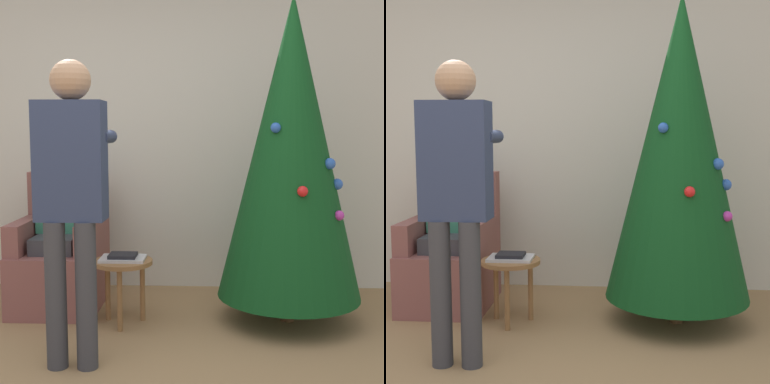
# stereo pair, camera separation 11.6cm
# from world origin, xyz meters

# --- Properties ---
(wall_back) EXTENTS (8.00, 0.06, 2.70)m
(wall_back) POSITION_xyz_m (0.00, 2.23, 1.35)
(wall_back) COLOR beige
(wall_back) RESTS_ON ground_plane
(christmas_tree) EXTENTS (1.00, 1.00, 2.27)m
(christmas_tree) POSITION_xyz_m (1.09, 1.37, 1.23)
(christmas_tree) COLOR brown
(christmas_tree) RESTS_ON ground_plane
(armchair) EXTENTS (0.63, 0.73, 1.02)m
(armchair) POSITION_xyz_m (-0.62, 1.65, 0.35)
(armchair) COLOR brown
(armchair) RESTS_ON ground_plane
(person_seated) EXTENTS (0.36, 0.46, 1.27)m
(person_seated) POSITION_xyz_m (-0.62, 1.62, 0.70)
(person_seated) COLOR #38383D
(person_seated) RESTS_ON ground_plane
(person_standing) EXTENTS (0.41, 0.57, 1.74)m
(person_standing) POSITION_xyz_m (-0.24, 0.60, 1.04)
(person_standing) COLOR #38383D
(person_standing) RESTS_ON ground_plane
(side_stool) EXTENTS (0.41, 0.41, 0.46)m
(side_stool) POSITION_xyz_m (-0.07, 1.26, 0.39)
(side_stool) COLOR olive
(side_stool) RESTS_ON ground_plane
(laptop) EXTENTS (0.31, 0.22, 0.02)m
(laptop) POSITION_xyz_m (-0.07, 1.26, 0.47)
(laptop) COLOR silver
(laptop) RESTS_ON side_stool
(book) EXTENTS (0.19, 0.16, 0.02)m
(book) POSITION_xyz_m (-0.07, 1.26, 0.49)
(book) COLOR black
(book) RESTS_ON laptop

